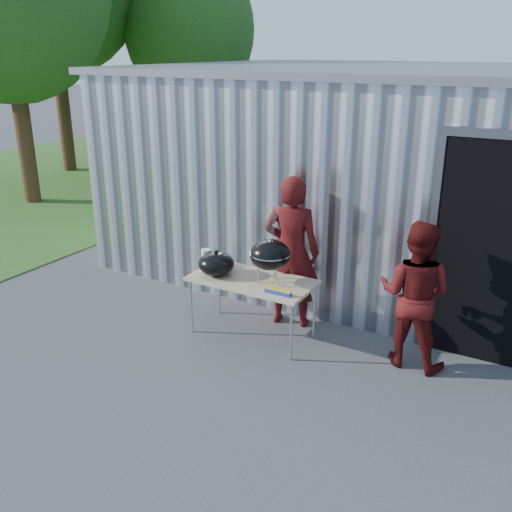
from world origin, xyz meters
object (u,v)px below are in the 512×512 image
Objects in this scene: folding_table at (252,282)px; person_bystander at (415,295)px; person_cook at (291,252)px; kettle_grill at (270,249)px.

person_bystander is at bearing 9.45° from folding_table.
person_cook is (0.25, 0.54, 0.26)m from folding_table.
folding_table is at bearing -175.43° from kettle_grill.
folding_table is 1.90m from person_bystander.
kettle_grill reaches higher than folding_table.
person_cook reaches higher than folding_table.
person_cook is 1.16× the size of person_bystander.
person_bystander is (1.64, 0.29, -0.33)m from kettle_grill.
person_cook is at bearing -6.21° from person_bystander.
person_cook reaches higher than kettle_grill.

